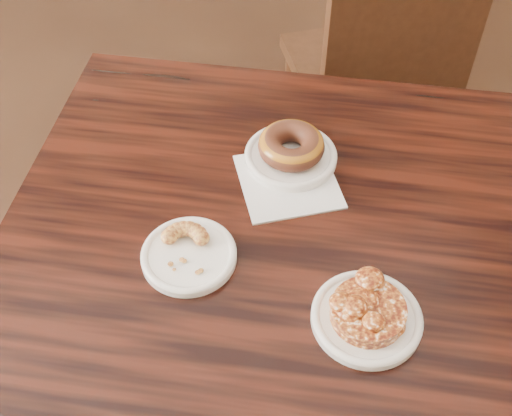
{
  "coord_description": "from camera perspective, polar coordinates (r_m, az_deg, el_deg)",
  "views": [
    {
      "loc": [
        0.15,
        -0.62,
        1.53
      ],
      "look_at": [
        0.23,
        0.01,
        0.8
      ],
      "focal_mm": 45.0,
      "sensor_mm": 36.0,
      "label": 1
    }
  ],
  "objects": [
    {
      "name": "cafe_table",
      "position": [
        1.29,
        1.8,
        -14.14
      ],
      "size": [
        1.1,
        1.1,
        0.75
      ],
      "primitive_type": "cube",
      "rotation": [
        0.0,
        0.0,
        -0.28
      ],
      "color": "black",
      "rests_on": "floor"
    },
    {
      "name": "chair_far",
      "position": [
        1.81,
        9.76,
        11.99
      ],
      "size": [
        0.47,
        0.47,
        0.9
      ],
      "primitive_type": null,
      "rotation": [
        0.0,
        0.0,
        3.26
      ],
      "color": "black",
      "rests_on": "floor"
    },
    {
      "name": "napkin",
      "position": [
        1.06,
        2.89,
        2.38
      ],
      "size": [
        0.17,
        0.17,
        0.0
      ],
      "primitive_type": "cube",
      "rotation": [
        0.0,
        0.0,
        0.1
      ],
      "color": "white",
      "rests_on": "cafe_table"
    },
    {
      "name": "plate_donut",
      "position": [
        1.09,
        3.1,
        4.6
      ],
      "size": [
        0.16,
        0.16,
        0.01
      ],
      "primitive_type": "cylinder",
      "color": "white",
      "rests_on": "napkin"
    },
    {
      "name": "plate_cruller",
      "position": [
        0.96,
        -5.98,
        -4.25
      ],
      "size": [
        0.14,
        0.14,
        0.01
      ],
      "primitive_type": "cylinder",
      "color": "white",
      "rests_on": "cafe_table"
    },
    {
      "name": "plate_fritter",
      "position": [
        0.91,
        9.79,
        -9.64
      ],
      "size": [
        0.15,
        0.15,
        0.01
      ],
      "primitive_type": "cylinder",
      "color": "white",
      "rests_on": "cafe_table"
    },
    {
      "name": "glazed_donut",
      "position": [
        1.08,
        3.15,
        5.58
      ],
      "size": [
        0.11,
        0.11,
        0.04
      ],
      "primitive_type": "torus",
      "color": "#905615",
      "rests_on": "plate_donut"
    },
    {
      "name": "apple_fritter",
      "position": [
        0.89,
        9.98,
        -8.87
      ],
      "size": [
        0.14,
        0.14,
        0.03
      ],
      "primitive_type": null,
      "color": "#461307",
      "rests_on": "plate_fritter"
    },
    {
      "name": "cruller_fragment",
      "position": [
        0.95,
        -6.06,
        -3.62
      ],
      "size": [
        0.09,
        0.09,
        0.02
      ],
      "primitive_type": null,
      "color": "brown",
      "rests_on": "plate_cruller"
    }
  ]
}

